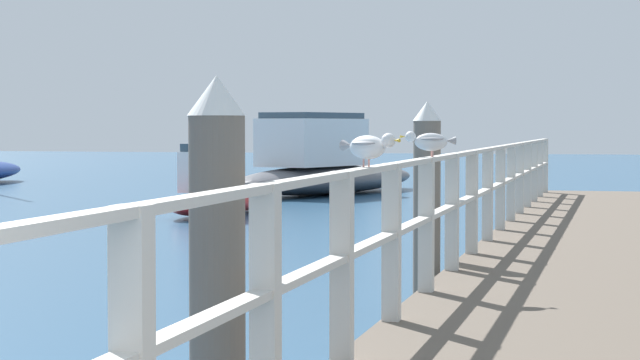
% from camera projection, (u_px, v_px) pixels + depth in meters
% --- Properties ---
extents(pier_deck, '(2.92, 24.84, 0.48)m').
position_uv_depth(pier_deck, '(605.00, 271.00, 13.52)').
color(pier_deck, brown).
rests_on(pier_deck, ground_plane).
extents(pier_railing, '(0.12, 23.36, 1.10)m').
position_uv_depth(pier_railing, '(480.00, 187.00, 13.81)').
color(pier_railing, beige).
rests_on(pier_railing, pier_deck).
extents(dock_piling_near, '(0.29, 0.29, 2.10)m').
position_uv_depth(dock_piling_near, '(217.00, 285.00, 6.08)').
color(dock_piling_near, '#6B6056').
rests_on(dock_piling_near, ground_plane).
extents(dock_piling_far, '(0.29, 0.29, 2.10)m').
position_uv_depth(dock_piling_far, '(427.00, 203.00, 12.52)').
color(dock_piling_far, '#6B6056').
rests_on(dock_piling_far, ground_plane).
extents(seagull_foreground, '(0.43, 0.28, 0.21)m').
position_uv_depth(seagull_foreground, '(368.00, 146.00, 7.72)').
color(seagull_foreground, white).
rests_on(seagull_foreground, pier_railing).
extents(seagull_background, '(0.46, 0.25, 0.21)m').
position_uv_depth(seagull_background, '(430.00, 141.00, 10.26)').
color(seagull_background, white).
rests_on(seagull_background, pier_railing).
extents(boat_1, '(1.58, 4.20, 1.49)m').
position_uv_depth(boat_1, '(217.00, 191.00, 25.32)').
color(boat_1, red).
rests_on(boat_1, ground_plane).
extents(boat_4, '(4.97, 8.29, 2.20)m').
position_uv_depth(boat_4, '(324.00, 167.00, 33.13)').
color(boat_4, '#4C4C51').
rests_on(boat_4, ground_plane).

